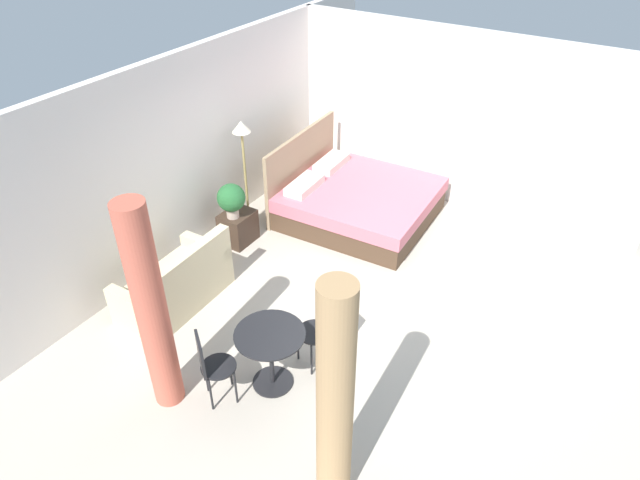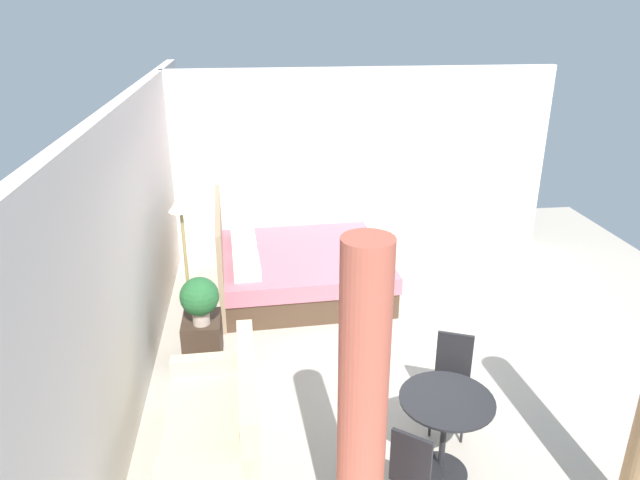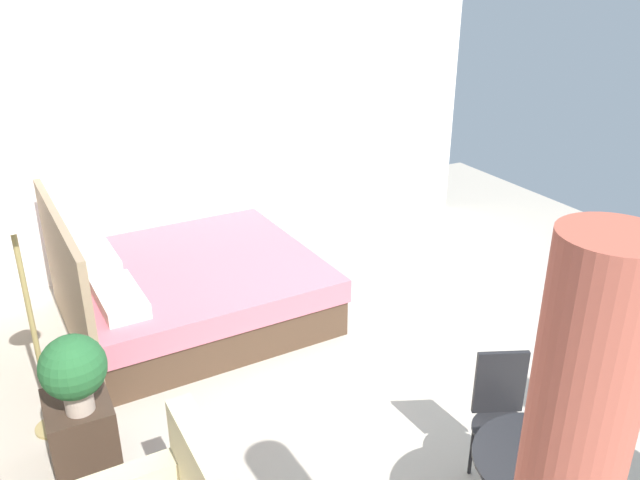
{
  "view_description": "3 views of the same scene",
  "coord_description": "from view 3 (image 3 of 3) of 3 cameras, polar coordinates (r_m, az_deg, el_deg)",
  "views": [
    {
      "loc": [
        -5.13,
        -2.43,
        4.78
      ],
      "look_at": [
        -0.27,
        0.61,
        0.8
      ],
      "focal_mm": 31.66,
      "sensor_mm": 36.0,
      "label": 1
    },
    {
      "loc": [
        -5.43,
        1.64,
        3.55
      ],
      "look_at": [
        0.77,
        0.88,
        1.02
      ],
      "focal_mm": 32.76,
      "sensor_mm": 36.0,
      "label": 2
    },
    {
      "loc": [
        -3.57,
        2.38,
        3.02
      ],
      "look_at": [
        0.64,
        0.19,
        0.95
      ],
      "focal_mm": 36.04,
      "sensor_mm": 36.0,
      "label": 3
    }
  ],
  "objects": [
    {
      "name": "floor_lamp",
      "position": [
        4.4,
        -25.29,
        -1.02
      ],
      "size": [
        0.26,
        0.26,
        1.7
      ],
      "color": "#99844C",
      "rests_on": "ground"
    },
    {
      "name": "ground_plane",
      "position": [
        5.26,
        5.22,
        -11.82
      ],
      "size": [
        8.7,
        8.61,
        0.02
      ],
      "primitive_type": "cube",
      "color": "#B2A899"
    },
    {
      "name": "wall_right",
      "position": [
        7.04,
        -6.97,
        9.82
      ],
      "size": [
        0.12,
        5.61,
        2.74
      ],
      "primitive_type": "cube",
      "color": "silver",
      "rests_on": "ground"
    },
    {
      "name": "potted_plant",
      "position": [
        4.19,
        -21.05,
        -10.66
      ],
      "size": [
        0.4,
        0.4,
        0.52
      ],
      "color": "tan",
      "rests_on": "nightstand"
    },
    {
      "name": "bed",
      "position": [
        5.95,
        -11.8,
        -4.26
      ],
      "size": [
        2.09,
        2.23,
        1.22
      ],
      "color": "#473323",
      "rests_on": "ground"
    },
    {
      "name": "nightstand",
      "position": [
        4.58,
        -20.41,
        -15.66
      ],
      "size": [
        0.49,
        0.4,
        0.48
      ],
      "color": "#38281E",
      "rests_on": "ground"
    },
    {
      "name": "cafe_chair_near_couch",
      "position": [
        4.16,
        15.85,
        -14.32
      ],
      "size": [
        0.52,
        0.52,
        0.89
      ],
      "color": "black",
      "rests_on": "ground"
    }
  ]
}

